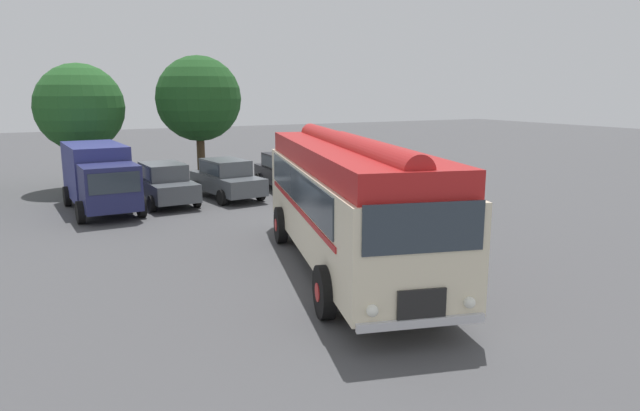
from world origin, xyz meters
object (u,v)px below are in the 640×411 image
at_px(car_mid_right, 285,171).
at_px(car_mid_left, 227,179).
at_px(car_near_left, 164,183).
at_px(box_van, 99,175).
at_px(vintage_bus, 347,197).

bearing_deg(car_mid_right, car_mid_left, -164.40).
xyz_separation_m(car_near_left, box_van, (-2.48, -0.06, 0.52)).
relative_size(vintage_bus, car_mid_left, 2.37).
relative_size(car_near_left, car_mid_right, 0.99).
bearing_deg(box_van, vintage_bus, -66.48).
distance_m(car_near_left, car_mid_right, 5.83).
bearing_deg(car_mid_left, car_mid_right, 15.60).
relative_size(car_near_left, box_van, 0.73).
bearing_deg(car_mid_right, vintage_bus, -106.59).
bearing_deg(vintage_bus, box_van, 113.52).
xyz_separation_m(vintage_bus, car_mid_left, (0.42, 10.95, -1.05)).
height_order(vintage_bus, car_mid_right, vintage_bus).
distance_m(vintage_bus, box_van, 11.84).
distance_m(car_near_left, box_van, 2.53).
xyz_separation_m(car_near_left, car_mid_right, (5.76, 0.91, 0.00)).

